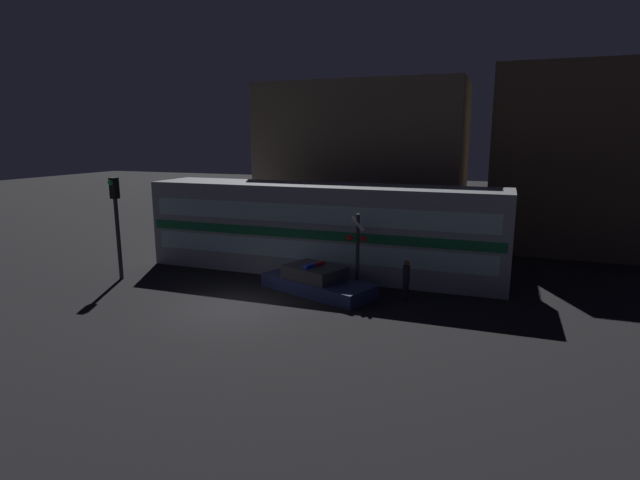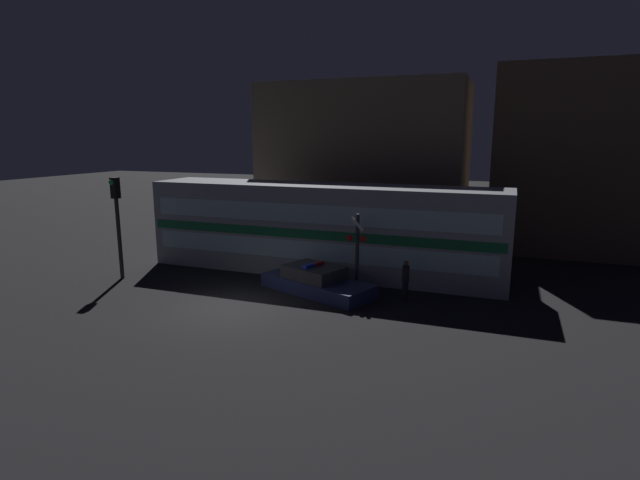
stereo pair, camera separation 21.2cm
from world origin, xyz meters
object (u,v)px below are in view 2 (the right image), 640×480
police_car (316,282)px  pedestrian (406,280)px  crossing_signal_near (357,248)px  train (322,229)px  traffic_light_corner (117,215)px

police_car → pedestrian: 3.61m
police_car → pedestrian: (3.58, 0.17, 0.39)m
pedestrian → crossing_signal_near: 2.37m
train → crossing_signal_near: (2.41, -2.44, -0.20)m
train → traffic_light_corner: size_ratio=3.68×
police_car → traffic_light_corner: 9.22m
train → pedestrian: 5.49m
crossing_signal_near → traffic_light_corner: traffic_light_corner is taller
traffic_light_corner → pedestrian: bearing=6.3°
crossing_signal_near → traffic_light_corner: (-10.32, -1.84, 1.01)m
police_car → traffic_light_corner: size_ratio=1.14×
crossing_signal_near → traffic_light_corner: 10.53m
traffic_light_corner → crossing_signal_near: bearing=10.1°
train → police_car: size_ratio=3.24×
train → crossing_signal_near: 3.43m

